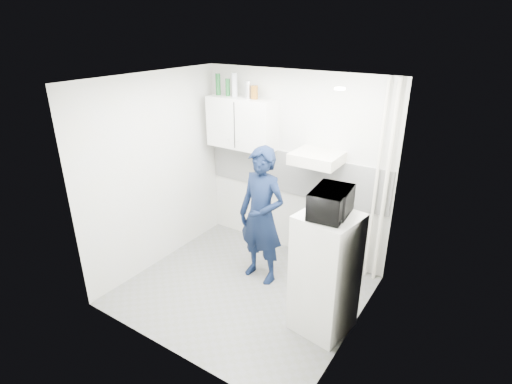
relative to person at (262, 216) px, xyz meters
The scene contains 22 objects.
floor 0.97m from the person, 94.11° to the right, with size 2.80×2.80×0.00m, color slate.
ceiling 1.74m from the person, 94.11° to the right, with size 2.80×2.80×0.00m, color white.
wall_back 0.96m from the person, 91.79° to the left, with size 2.80×2.80×0.00m, color silver.
wall_left 1.53m from the person, 165.12° to the right, with size 2.60×2.60×0.00m, color silver.
wall_right 1.48m from the person, 15.45° to the right, with size 2.60×2.60×0.00m, color silver.
person is the anchor object (origin of this frame).
stove 0.99m from the person, 46.39° to the left, with size 0.50×0.50×0.81m, color beige.
fridge 1.17m from the person, 21.62° to the right, with size 0.57×0.57×1.38m, color white.
stove_top 0.86m from the person, 46.39° to the left, with size 0.48×0.48×0.03m, color black.
saucepan 0.84m from the person, 44.27° to the left, with size 0.19×0.19×0.11m, color silver.
microwave 1.31m from the person, 21.62° to the right, with size 0.34×0.50×0.28m, color black.
bottle_a 1.99m from the person, 149.39° to the left, with size 0.07×0.07×0.29m, color #144C1E.
bottle_b 1.88m from the person, 145.39° to the left, with size 0.06×0.06×0.24m, color #144C1E.
bottle_c 1.85m from the person, 142.01° to the left, with size 0.08×0.08×0.32m, color #B2B7BC.
canister_a 1.72m from the person, 134.00° to the left, with size 0.09×0.09×0.23m, color silver.
canister_b 1.66m from the person, 129.13° to the left, with size 0.09×0.09×0.18m, color brown.
upper_cabinet 1.41m from the person, 138.17° to the left, with size 1.00×0.35×0.70m, color white.
range_hood 1.01m from the person, 55.74° to the left, with size 0.60×0.50×0.14m, color beige.
backsplash 0.91m from the person, 91.82° to the left, with size 2.74×0.03×0.60m, color white.
pipe_a 1.55m from the person, 31.85° to the left, with size 0.05×0.05×2.60m, color beige.
pipe_b 1.45m from the person, 34.45° to the left, with size 0.04×0.04×2.60m, color beige.
ceiling_spot_fixture 1.94m from the person, 10.44° to the right, with size 0.10×0.10×0.02m, color white.
Camera 1 is at (2.43, -3.42, 3.13)m, focal length 28.00 mm.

